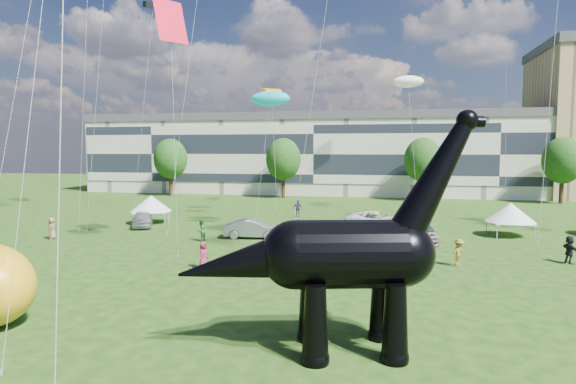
# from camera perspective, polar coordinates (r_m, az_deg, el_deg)

# --- Properties ---
(ground) EXTENTS (220.00, 220.00, 0.00)m
(ground) POSITION_cam_1_polar(r_m,az_deg,el_deg) (18.64, 1.94, -17.86)
(ground) COLOR #16330C
(ground) RESTS_ON ground
(terrace_row) EXTENTS (78.00, 11.00, 12.00)m
(terrace_row) POSITION_cam_1_polar(r_m,az_deg,el_deg) (79.68, 3.62, 4.17)
(terrace_row) COLOR beige
(terrace_row) RESTS_ON ground
(tree_far_left) EXTENTS (5.20, 5.20, 9.44)m
(tree_far_left) POSITION_cam_1_polar(r_m,az_deg,el_deg) (77.25, -13.77, 4.22)
(tree_far_left) COLOR #382314
(tree_far_left) RESTS_ON ground
(tree_mid_left) EXTENTS (5.20, 5.20, 9.44)m
(tree_mid_left) POSITION_cam_1_polar(r_m,az_deg,el_deg) (71.49, -0.55, 4.31)
(tree_mid_left) COLOR #382314
(tree_mid_left) RESTS_ON ground
(tree_mid_right) EXTENTS (5.20, 5.20, 9.44)m
(tree_mid_right) POSITION_cam_1_polar(r_m,az_deg,el_deg) (70.13, 15.69, 4.11)
(tree_mid_right) COLOR #382314
(tree_mid_right) RESTS_ON ground
(tree_far_right) EXTENTS (5.20, 5.20, 9.44)m
(tree_far_right) POSITION_cam_1_polar(r_m,az_deg,el_deg) (73.69, 29.81, 3.66)
(tree_far_right) COLOR #382314
(tree_far_right) RESTS_ON ground
(dinosaur_sculpture) EXTENTS (11.00, 4.28, 8.99)m
(dinosaur_sculpture) POSITION_cam_1_polar(r_m,az_deg,el_deg) (17.35, 5.89, -7.83)
(dinosaur_sculpture) COLOR black
(dinosaur_sculpture) RESTS_ON ground
(car_silver) EXTENTS (3.45, 4.72, 1.49)m
(car_silver) POSITION_cam_1_polar(r_m,az_deg,el_deg) (47.06, -16.88, -3.09)
(car_silver) COLOR #BBBBC0
(car_silver) RESTS_ON ground
(car_grey) EXTENTS (4.84, 2.24, 1.54)m
(car_grey) POSITION_cam_1_polar(r_m,az_deg,el_deg) (39.57, -4.25, -4.37)
(car_grey) COLOR gray
(car_grey) RESTS_ON ground
(car_white) EXTENTS (6.08, 3.70, 1.57)m
(car_white) POSITION_cam_1_polar(r_m,az_deg,el_deg) (44.88, 10.46, -3.30)
(car_white) COLOR white
(car_white) RESTS_ON ground
(car_dark) EXTENTS (2.39, 5.20, 1.47)m
(car_dark) POSITION_cam_1_polar(r_m,az_deg,el_deg) (39.44, 15.60, -4.63)
(car_dark) COLOR #595960
(car_dark) RESTS_ON ground
(gazebo_near) EXTENTS (4.32, 4.32, 2.79)m
(gazebo_near) POSITION_cam_1_polar(r_m,az_deg,el_deg) (44.32, 24.86, -2.26)
(gazebo_near) COLOR silver
(gazebo_near) RESTS_ON ground
(gazebo_left) EXTENTS (5.01, 5.01, 2.75)m
(gazebo_left) POSITION_cam_1_polar(r_m,az_deg,el_deg) (49.17, -15.93, -1.33)
(gazebo_left) COLOR silver
(gazebo_left) RESTS_ON ground
(visitors) EXTENTS (48.06, 44.35, 1.82)m
(visitors) POSITION_cam_1_polar(r_m,az_deg,el_deg) (33.66, 8.10, -5.92)
(visitors) COLOR navy
(visitors) RESTS_ON ground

